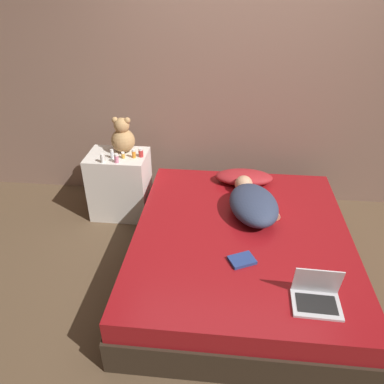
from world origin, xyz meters
TOP-DOWN VIEW (x-y plane):
  - ground_plane at (0.00, 0.00)m, footprint 12.00×12.00m
  - wall_back at (0.00, 1.25)m, footprint 8.00×0.06m
  - bed at (0.00, 0.00)m, footprint 1.67×1.94m
  - nightstand at (-1.17, 0.76)m, footprint 0.55×0.41m
  - pillow at (0.02, 0.75)m, footprint 0.52×0.27m
  - person_lying at (0.08, 0.26)m, footprint 0.49×0.75m
  - laptop at (0.43, -0.65)m, footprint 0.29×0.22m
  - teddy_bear at (-1.12, 0.84)m, footprint 0.22×0.22m
  - bottle_orange at (-0.99, 0.72)m, footprint 0.04×0.04m
  - bottle_red at (-0.93, 0.74)m, footprint 0.04×0.04m
  - bottle_clear at (-1.19, 0.69)m, footprint 0.03×0.03m
  - bottle_white at (-1.25, 0.59)m, footprint 0.03×0.03m
  - bottle_pink at (-1.12, 0.61)m, footprint 0.04×0.04m
  - bottle_amber at (-1.09, 0.70)m, footprint 0.03×0.03m
  - book at (-0.01, -0.34)m, footprint 0.21×0.19m

SIDE VIEW (x-z plane):
  - ground_plane at x=0.00m, z-range 0.00..0.00m
  - bed at x=0.00m, z-range 0.00..0.42m
  - nightstand at x=-1.17m, z-range 0.00..0.65m
  - book at x=-0.01m, z-range 0.42..0.45m
  - laptop at x=0.43m, z-range 0.36..0.58m
  - pillow at x=0.02m, z-range 0.42..0.54m
  - person_lying at x=0.08m, z-range 0.42..0.62m
  - bottle_amber at x=-1.09m, z-range 0.64..0.70m
  - bottle_white at x=-1.25m, z-range 0.64..0.73m
  - bottle_orange at x=-0.99m, z-range 0.64..0.73m
  - bottle_red at x=-0.93m, z-range 0.64..0.73m
  - bottle_pink at x=-1.12m, z-range 0.64..0.73m
  - bottle_clear at x=-1.19m, z-range 0.64..0.73m
  - teddy_bear at x=-1.12m, z-range 0.62..0.96m
  - wall_back at x=0.00m, z-range 0.00..2.60m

